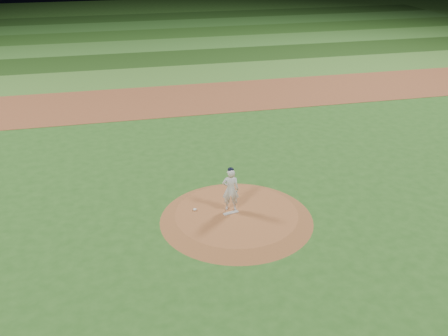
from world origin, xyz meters
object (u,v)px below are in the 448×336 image
object	(u,v)px
pitchers_mound	(236,216)
pitcher_on_mound	(231,189)
pitching_rubber	(231,213)
rosin_bag	(195,209)

from	to	relation	value
pitchers_mound	pitcher_on_mound	distance (m)	1.01
pitching_rubber	pitcher_on_mound	size ratio (longest dim) A/B	0.34
pitchers_mound	rosin_bag	size ratio (longest dim) A/B	40.84
rosin_bag	pitcher_on_mound	distance (m)	1.52
rosin_bag	pitching_rubber	bearing A→B (deg)	-21.33
pitchers_mound	pitcher_on_mound	xyz separation A→B (m)	(-0.15, 0.30, 0.96)
pitchers_mound	pitching_rubber	bearing A→B (deg)	164.26
pitchers_mound	pitching_rubber	size ratio (longest dim) A/B	9.69
pitching_rubber	rosin_bag	xyz separation A→B (m)	(-1.23, 0.48, 0.02)
rosin_bag	pitcher_on_mound	size ratio (longest dim) A/B	0.08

